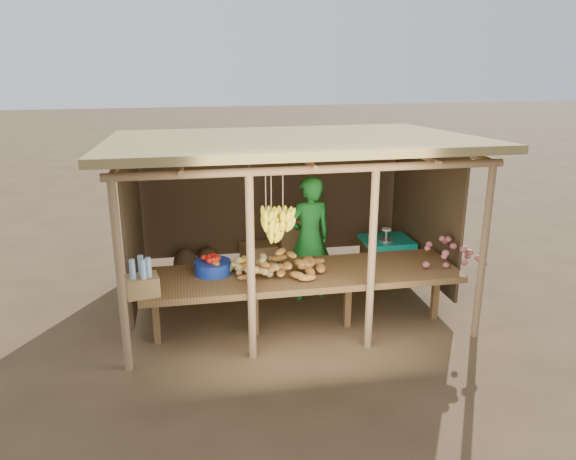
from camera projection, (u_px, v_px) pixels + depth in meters
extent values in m
plane|color=brown|center=(288.00, 299.00, 8.08)|extent=(60.00, 60.00, 0.00)
cylinder|color=#95724D|center=(120.00, 279.00, 5.97)|extent=(0.09, 0.09, 2.20)
cylinder|color=#95724D|center=(483.00, 254.00, 6.71)|extent=(0.09, 0.09, 2.20)
cylinder|color=#95724D|center=(139.00, 206.00, 8.78)|extent=(0.09, 0.09, 2.20)
cylinder|color=#95724D|center=(393.00, 194.00, 9.52)|extent=(0.09, 0.09, 2.20)
cylinder|color=#95724D|center=(251.00, 270.00, 6.22)|extent=(0.09, 0.09, 2.20)
cylinder|color=#95724D|center=(372.00, 261.00, 6.46)|extent=(0.09, 0.09, 2.20)
cylinder|color=#95724D|center=(314.00, 170.00, 6.01)|extent=(4.40, 0.09, 0.09)
cylinder|color=#95724D|center=(270.00, 132.00, 8.82)|extent=(4.40, 0.09, 0.09)
cube|color=#A2894B|center=(288.00, 140.00, 7.38)|extent=(4.70, 3.50, 0.28)
cube|color=#463620|center=(271.00, 193.00, 9.10)|extent=(4.20, 0.04, 1.98)
cube|color=#463620|center=(133.00, 223.00, 7.53)|extent=(0.04, 2.40, 1.98)
cube|color=#463620|center=(424.00, 208.00, 8.27)|extent=(0.04, 2.40, 1.98)
cube|color=brown|center=(302.00, 275.00, 6.96)|extent=(3.90, 1.05, 0.08)
cube|color=brown|center=(156.00, 316.00, 6.76)|extent=(0.08, 0.08, 0.72)
cube|color=brown|center=(255.00, 308.00, 6.98)|extent=(0.08, 0.08, 0.72)
cube|color=brown|center=(348.00, 301.00, 7.19)|extent=(0.08, 0.08, 0.72)
cube|color=brown|center=(435.00, 294.00, 7.40)|extent=(0.08, 0.08, 0.72)
cylinder|color=navy|center=(213.00, 267.00, 6.89)|extent=(0.45, 0.45, 0.16)
cube|color=olive|center=(142.00, 286.00, 6.26)|extent=(0.40, 0.34, 0.23)
imported|color=#1A7725|center=(309.00, 238.00, 7.90)|extent=(0.72, 0.55, 1.79)
cube|color=brown|center=(386.00, 261.00, 8.68)|extent=(0.67, 0.57, 0.62)
cube|color=#0D988A|center=(387.00, 241.00, 8.58)|extent=(0.74, 0.64, 0.06)
cube|color=olive|center=(294.00, 254.00, 9.19)|extent=(0.57, 0.47, 0.43)
cube|color=olive|center=(294.00, 230.00, 9.06)|extent=(0.57, 0.47, 0.43)
cube|color=olive|center=(259.00, 257.00, 9.09)|extent=(0.57, 0.47, 0.43)
ellipsoid|color=#463620|center=(186.00, 262.00, 8.88)|extent=(0.39, 0.39, 0.53)
ellipsoid|color=#463620|center=(208.00, 260.00, 8.95)|extent=(0.39, 0.39, 0.53)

